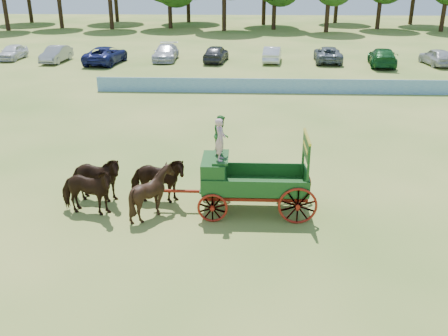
# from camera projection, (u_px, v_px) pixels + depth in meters

# --- Properties ---
(ground) EXTENTS (160.00, 160.00, 0.00)m
(ground) POSITION_uv_depth(u_px,v_px,m) (326.00, 204.00, 19.24)
(ground) COLOR tan
(ground) RESTS_ON ground
(horse_lead_left) EXTENTS (2.32, 1.30, 1.86)m
(horse_lead_left) POSITION_uv_depth(u_px,v_px,m) (87.00, 191.00, 18.08)
(horse_lead_left) COLOR black
(horse_lead_left) RESTS_ON ground
(horse_lead_right) EXTENTS (2.30, 1.23, 1.86)m
(horse_lead_right) POSITION_uv_depth(u_px,v_px,m) (95.00, 179.00, 19.10)
(horse_lead_right) COLOR black
(horse_lead_right) RESTS_ON ground
(horse_wheel_left) EXTENTS (1.92, 1.77, 1.87)m
(horse_wheel_left) POSITION_uv_depth(u_px,v_px,m) (152.00, 192.00, 17.98)
(horse_wheel_left) COLOR black
(horse_wheel_left) RESTS_ON ground
(horse_wheel_right) EXTENTS (2.24, 1.08, 1.86)m
(horse_wheel_right) POSITION_uv_depth(u_px,v_px,m) (157.00, 180.00, 19.00)
(horse_wheel_right) COLOR black
(horse_wheel_right) RESTS_ON ground
(farm_dray) EXTENTS (6.00, 2.00, 3.67)m
(farm_dray) POSITION_uv_depth(u_px,v_px,m) (235.00, 171.00, 18.14)
(farm_dray) COLOR maroon
(farm_dray) RESTS_ON ground
(sponsor_banner) EXTENTS (26.00, 0.08, 1.05)m
(sponsor_banner) POSITION_uv_depth(u_px,v_px,m) (276.00, 86.00, 35.75)
(sponsor_banner) COLOR #1E65A5
(sponsor_banner) RESTS_ON ground
(parked_cars) EXTENTS (46.62, 7.58, 1.61)m
(parked_cars) POSITION_uv_depth(u_px,v_px,m) (242.00, 55.00, 46.85)
(parked_cars) COLOR silver
(parked_cars) RESTS_ON ground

